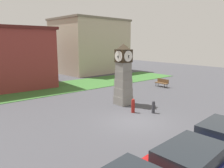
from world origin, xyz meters
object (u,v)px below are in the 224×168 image
object	(u,v)px
bollard_near_tower	(133,106)
car_near_tower	(193,164)
bollard_mid_row	(153,107)
bench	(162,82)
clock_tower	(123,75)

from	to	relation	value
bollard_near_tower	car_near_tower	world-z (taller)	car_near_tower
bollard_mid_row	bench	size ratio (longest dim) A/B	0.56
bollard_mid_row	car_near_tower	xyz separation A→B (m)	(-5.13, -6.06, 0.31)
clock_tower	car_near_tower	world-z (taller)	clock_tower
car_near_tower	bench	distance (m)	17.49
bollard_near_tower	bench	xyz separation A→B (m)	(9.08, 4.45, 0.00)
bollard_near_tower	bollard_mid_row	world-z (taller)	bollard_near_tower
car_near_tower	bollard_near_tower	bearing A→B (deg)	59.90
bench	bollard_mid_row	bearing A→B (deg)	-145.87
bollard_mid_row	car_near_tower	size ratio (longest dim) A/B	0.19
clock_tower	bollard_near_tower	size ratio (longest dim) A/B	4.74
bench	car_near_tower	bearing A→B (deg)	-138.86
car_near_tower	clock_tower	bearing A→B (deg)	61.19
bollard_mid_row	bench	world-z (taller)	bollard_mid_row
bollard_near_tower	clock_tower	bearing A→B (deg)	65.88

